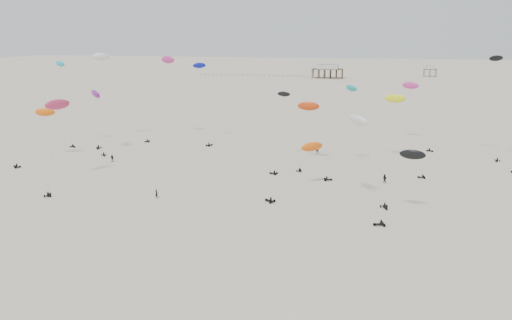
% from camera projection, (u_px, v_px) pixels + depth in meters
% --- Properties ---
extents(ground_plane, '(900.00, 900.00, 0.00)m').
position_uv_depth(ground_plane, '(319.00, 110.00, 198.81)').
color(ground_plane, beige).
extents(pavilion_main, '(21.00, 13.00, 9.80)m').
position_uv_depth(pavilion_main, '(328.00, 72.00, 341.67)').
color(pavilion_main, brown).
rests_on(pavilion_main, ground).
extents(pavilion_small, '(9.00, 7.00, 8.00)m').
position_uv_depth(pavilion_small, '(430.00, 72.00, 354.95)').
color(pavilion_small, brown).
rests_on(pavilion_small, ground).
extents(pier_fence, '(80.20, 0.20, 1.50)m').
position_uv_depth(pier_fence, '(254.00, 76.00, 353.83)').
color(pier_fence, black).
rests_on(pier_fence, ground).
extents(rig_0, '(7.02, 13.62, 25.17)m').
position_uv_depth(rig_0, '(100.00, 76.00, 135.73)').
color(rig_0, black).
rests_on(rig_0, ground).
extents(rig_1, '(8.02, 12.38, 18.74)m').
position_uv_depth(rig_1, '(289.00, 118.00, 114.57)').
color(rig_1, black).
rests_on(rig_1, ground).
extents(rig_3, '(4.78, 6.43, 24.79)m').
position_uv_depth(rig_3, '(496.00, 89.00, 117.13)').
color(rig_3, black).
rests_on(rig_3, ground).
extents(rig_4, '(8.76, 6.99, 16.06)m').
position_uv_depth(rig_4, '(362.00, 132.00, 86.80)').
color(rig_4, black).
rests_on(rig_4, ground).
extents(rig_5, '(6.96, 7.66, 22.05)m').
position_uv_depth(rig_5, '(203.00, 93.00, 134.87)').
color(rig_5, black).
rests_on(rig_5, ground).
extents(rig_6, '(7.03, 7.77, 16.19)m').
position_uv_depth(rig_6, '(97.00, 101.00, 124.59)').
color(rig_6, black).
rests_on(rig_6, ground).
extents(rig_7, '(5.37, 3.59, 22.84)m').
position_uv_depth(rig_7, '(63.00, 84.00, 130.51)').
color(rig_7, black).
rests_on(rig_7, ground).
extents(rig_8, '(6.77, 14.37, 18.26)m').
position_uv_depth(rig_8, '(56.00, 116.00, 99.05)').
color(rig_8, black).
rests_on(rig_8, ground).
extents(rig_9, '(9.14, 15.73, 20.28)m').
position_uv_depth(rig_9, '(398.00, 108.00, 114.05)').
color(rig_9, black).
rests_on(rig_9, ground).
extents(rig_10, '(9.64, 14.78, 14.50)m').
position_uv_depth(rig_10, '(304.00, 156.00, 95.82)').
color(rig_10, black).
rests_on(rig_10, ground).
extents(rig_11, '(6.25, 15.06, 20.98)m').
position_uv_depth(rig_11, '(345.00, 114.00, 107.53)').
color(rig_11, black).
rests_on(rig_11, ground).
extents(rig_12, '(8.00, 8.59, 12.20)m').
position_uv_depth(rig_12, '(405.00, 171.00, 80.64)').
color(rig_12, black).
rests_on(rig_12, ground).
extents(rig_13, '(9.22, 13.60, 17.66)m').
position_uv_depth(rig_13, '(304.00, 115.00, 113.24)').
color(rig_13, black).
rests_on(rig_13, ground).
extents(rig_14, '(8.60, 15.30, 19.63)m').
position_uv_depth(rig_14, '(413.00, 95.00, 136.21)').
color(rig_14, black).
rests_on(rig_14, ground).
extents(rig_16, '(6.91, 10.73, 23.79)m').
position_uv_depth(rig_16, '(165.00, 72.00, 140.92)').
color(rig_16, black).
rests_on(rig_16, ground).
extents(rig_17, '(5.03, 13.00, 14.33)m').
position_uv_depth(rig_17, '(40.00, 122.00, 118.51)').
color(rig_17, black).
rests_on(rig_17, ground).
extents(spectator_0, '(0.86, 0.79, 1.96)m').
position_uv_depth(spectator_0, '(157.00, 198.00, 92.10)').
color(spectator_0, black).
rests_on(spectator_0, ground).
extents(spectator_1, '(1.20, 1.16, 2.17)m').
position_uv_depth(spectator_1, '(384.00, 183.00, 101.28)').
color(spectator_1, black).
rests_on(spectator_1, ground).
extents(spectator_2, '(1.25, 0.70, 2.08)m').
position_uv_depth(spectator_2, '(112.00, 162.00, 118.13)').
color(spectator_2, black).
rests_on(spectator_2, ground).
extents(spectator_3, '(0.86, 0.63, 2.23)m').
position_uv_depth(spectator_3, '(317.00, 153.00, 126.87)').
color(spectator_3, black).
rests_on(spectator_3, ground).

